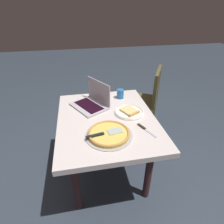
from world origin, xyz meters
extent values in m
plane|color=#2F3A46|center=(0.00, 0.00, 0.00)|extent=(12.00, 12.00, 0.00)
cube|color=beige|center=(0.00, 0.00, 0.70)|extent=(1.04, 0.84, 0.05)
cylinder|color=#3B2123|center=(-0.31, -0.31, 0.34)|extent=(0.06, 0.06, 0.68)
cylinder|color=#3B2123|center=(0.31, -0.31, 0.34)|extent=(0.06, 0.06, 0.68)
cylinder|color=#3B2123|center=(-0.31, 0.31, 0.34)|extent=(0.06, 0.06, 0.68)
cylinder|color=#3B2123|center=(0.31, 0.31, 0.34)|extent=(0.06, 0.06, 0.68)
cube|color=#B4AEB9|center=(0.22, 0.14, 0.74)|extent=(0.41, 0.38, 0.02)
cube|color=black|center=(0.22, 0.14, 0.75)|extent=(0.33, 0.28, 0.00)
cube|color=#B4AEB9|center=(0.28, 0.03, 0.85)|extent=(0.29, 0.18, 0.22)
cube|color=navy|center=(0.28, 0.03, 0.85)|extent=(0.26, 0.15, 0.19)
cylinder|color=white|center=(0.04, -0.21, 0.73)|extent=(0.27, 0.27, 0.01)
torus|color=silver|center=(0.04, -0.21, 0.74)|extent=(0.26, 0.26, 0.01)
cube|color=#E2C77A|center=(0.04, -0.21, 0.75)|extent=(0.18, 0.17, 0.02)
cube|color=tan|center=(-0.02, -0.24, 0.75)|extent=(0.07, 0.11, 0.03)
cylinder|color=#A5A5A2|center=(-0.24, 0.02, 0.73)|extent=(0.36, 0.36, 0.01)
cylinder|color=#DCBF55|center=(-0.24, 0.02, 0.74)|extent=(0.31, 0.31, 0.02)
torus|color=#C68944|center=(-0.24, 0.02, 0.75)|extent=(0.32, 0.32, 0.02)
cube|color=#AEBBB6|center=(-0.23, -0.03, 0.75)|extent=(0.09, 0.12, 0.00)
cube|color=black|center=(-0.26, 0.13, 0.76)|extent=(0.05, 0.14, 0.01)
cube|color=#B7B8CB|center=(-0.27, -0.29, 0.73)|extent=(0.15, 0.08, 0.00)
cube|color=black|center=(-0.19, -0.26, 0.73)|extent=(0.09, 0.05, 0.01)
cylinder|color=#2369AF|center=(0.35, -0.20, 0.77)|extent=(0.07, 0.07, 0.10)
cylinder|color=#4A2D0F|center=(0.35, -0.20, 0.80)|extent=(0.06, 0.06, 0.01)
cube|color=brown|center=(0.71, -0.54, 0.46)|extent=(0.61, 0.61, 0.04)
cube|color=brown|center=(0.60, -0.72, 0.70)|extent=(0.39, 0.24, 0.43)
cylinder|color=brown|center=(0.98, -0.46, 0.22)|extent=(0.03, 0.03, 0.44)
cylinder|color=brown|center=(0.63, -0.26, 0.22)|extent=(0.03, 0.03, 0.44)
cylinder|color=brown|center=(0.78, -0.82, 0.22)|extent=(0.03, 0.03, 0.44)
cylinder|color=brown|center=(0.43, -0.62, 0.22)|extent=(0.03, 0.03, 0.44)
camera|label=1|loc=(-1.32, 0.21, 1.61)|focal=29.39mm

